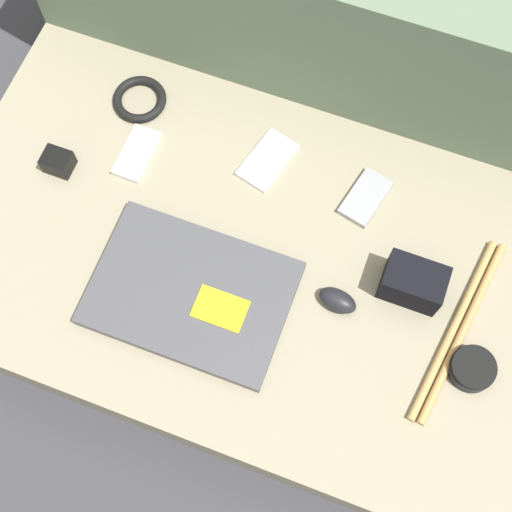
{
  "coord_description": "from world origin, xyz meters",
  "views": [
    {
      "loc": [
        0.15,
        -0.41,
        1.35
      ],
      "look_at": [
        0.0,
        0.0,
        0.16
      ],
      "focal_mm": 50.0,
      "sensor_mm": 36.0,
      "label": 1
    }
  ],
  "objects_px": {
    "computer_mouse": "(338,300)",
    "phone_black": "(268,160)",
    "camera_pouch": "(413,283)",
    "speaker_puck": "(472,369)",
    "charger_brick": "(58,162)",
    "phone_small": "(365,198)",
    "phone_silver": "(137,153)",
    "laptop": "(191,293)"
  },
  "relations": [
    {
      "from": "computer_mouse",
      "to": "phone_black",
      "type": "distance_m",
      "value": 0.3
    },
    {
      "from": "computer_mouse",
      "to": "phone_black",
      "type": "relative_size",
      "value": 0.56
    },
    {
      "from": "computer_mouse",
      "to": "camera_pouch",
      "type": "distance_m",
      "value": 0.13
    },
    {
      "from": "computer_mouse",
      "to": "speaker_puck",
      "type": "height_order",
      "value": "computer_mouse"
    },
    {
      "from": "computer_mouse",
      "to": "charger_brick",
      "type": "relative_size",
      "value": 1.43
    },
    {
      "from": "computer_mouse",
      "to": "charger_brick",
      "type": "xyz_separation_m",
      "value": [
        -0.57,
        0.07,
        0.0
      ]
    },
    {
      "from": "phone_black",
      "to": "computer_mouse",
      "type": "bearing_deg",
      "value": -31.58
    },
    {
      "from": "phone_small",
      "to": "speaker_puck",
      "type": "bearing_deg",
      "value": -29.67
    },
    {
      "from": "speaker_puck",
      "to": "phone_silver",
      "type": "bearing_deg",
      "value": 165.48
    },
    {
      "from": "computer_mouse",
      "to": "speaker_puck",
      "type": "xyz_separation_m",
      "value": [
        0.25,
        -0.03,
        -0.0
      ]
    },
    {
      "from": "phone_silver",
      "to": "camera_pouch",
      "type": "height_order",
      "value": "camera_pouch"
    },
    {
      "from": "laptop",
      "to": "computer_mouse",
      "type": "bearing_deg",
      "value": 17.05
    },
    {
      "from": "laptop",
      "to": "phone_black",
      "type": "relative_size",
      "value": 2.61
    },
    {
      "from": "phone_black",
      "to": "speaker_puck",
      "type": "bearing_deg",
      "value": -14.24
    },
    {
      "from": "phone_black",
      "to": "camera_pouch",
      "type": "xyz_separation_m",
      "value": [
        0.32,
        -0.15,
        0.03
      ]
    },
    {
      "from": "laptop",
      "to": "charger_brick",
      "type": "distance_m",
      "value": 0.36
    },
    {
      "from": "speaker_puck",
      "to": "camera_pouch",
      "type": "xyz_separation_m",
      "value": [
        -0.14,
        0.1,
        0.02
      ]
    },
    {
      "from": "phone_black",
      "to": "charger_brick",
      "type": "xyz_separation_m",
      "value": [
        -0.36,
        -0.15,
        0.02
      ]
    },
    {
      "from": "phone_small",
      "to": "camera_pouch",
      "type": "relative_size",
      "value": 1.12
    },
    {
      "from": "laptop",
      "to": "phone_small",
      "type": "bearing_deg",
      "value": 50.86
    },
    {
      "from": "phone_black",
      "to": "charger_brick",
      "type": "bearing_deg",
      "value": -143.14
    },
    {
      "from": "speaker_puck",
      "to": "phone_black",
      "type": "height_order",
      "value": "speaker_puck"
    },
    {
      "from": "speaker_puck",
      "to": "computer_mouse",
      "type": "bearing_deg",
      "value": 172.19
    },
    {
      "from": "phone_silver",
      "to": "charger_brick",
      "type": "relative_size",
      "value": 2.17
    },
    {
      "from": "laptop",
      "to": "phone_silver",
      "type": "distance_m",
      "value": 0.3
    },
    {
      "from": "phone_silver",
      "to": "phone_black",
      "type": "bearing_deg",
      "value": 18.55
    },
    {
      "from": "speaker_puck",
      "to": "camera_pouch",
      "type": "distance_m",
      "value": 0.17
    },
    {
      "from": "laptop",
      "to": "phone_small",
      "type": "distance_m",
      "value": 0.37
    },
    {
      "from": "phone_silver",
      "to": "phone_black",
      "type": "distance_m",
      "value": 0.25
    },
    {
      "from": "laptop",
      "to": "phone_black",
      "type": "distance_m",
      "value": 0.3
    },
    {
      "from": "camera_pouch",
      "to": "phone_silver",
      "type": "bearing_deg",
      "value": 172.09
    },
    {
      "from": "phone_silver",
      "to": "charger_brick",
      "type": "distance_m",
      "value": 0.15
    },
    {
      "from": "phone_small",
      "to": "camera_pouch",
      "type": "distance_m",
      "value": 0.19
    },
    {
      "from": "computer_mouse",
      "to": "phone_small",
      "type": "height_order",
      "value": "computer_mouse"
    },
    {
      "from": "computer_mouse",
      "to": "phone_small",
      "type": "relative_size",
      "value": 0.63
    },
    {
      "from": "phone_silver",
      "to": "charger_brick",
      "type": "height_order",
      "value": "charger_brick"
    },
    {
      "from": "phone_black",
      "to": "camera_pouch",
      "type": "relative_size",
      "value": 1.25
    },
    {
      "from": "laptop",
      "to": "computer_mouse",
      "type": "xyz_separation_m",
      "value": [
        0.24,
        0.08,
        0.0
      ]
    },
    {
      "from": "phone_small",
      "to": "computer_mouse",
      "type": "bearing_deg",
      "value": -73.14
    },
    {
      "from": "laptop",
      "to": "computer_mouse",
      "type": "relative_size",
      "value": 4.65
    },
    {
      "from": "charger_brick",
      "to": "phone_black",
      "type": "bearing_deg",
      "value": 22.16
    },
    {
      "from": "computer_mouse",
      "to": "camera_pouch",
      "type": "bearing_deg",
      "value": 39.61
    }
  ]
}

